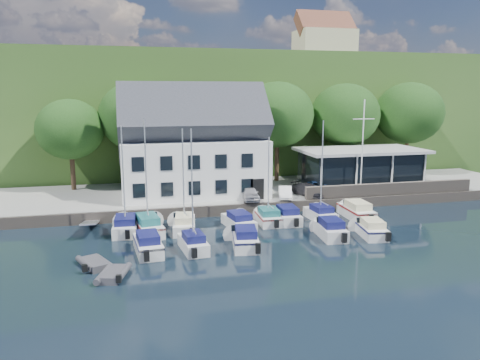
{
  "coord_description": "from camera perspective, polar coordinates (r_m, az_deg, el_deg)",
  "views": [
    {
      "loc": [
        -13.31,
        -29.43,
        11.08
      ],
      "look_at": [
        -4.03,
        9.0,
        3.64
      ],
      "focal_mm": 35.0,
      "sensor_mm": 36.0,
      "label": 1
    }
  ],
  "objects": [
    {
      "name": "boat_r1_6",
      "position": [
        41.11,
        9.93,
        0.8
      ],
      "size": [
        2.18,
        5.42,
        8.32
      ],
      "primitive_type": null,
      "rotation": [
        0.0,
        0.0,
        0.06
      ],
      "color": "silver",
      "rests_on": "ground"
    },
    {
      "name": "boat_r1_2",
      "position": [
        37.45,
        -6.92,
        0.07
      ],
      "size": [
        2.67,
        6.08,
        8.5
      ],
      "primitive_type": null,
      "rotation": [
        0.0,
        0.0,
        -0.14
      ],
      "color": "silver",
      "rests_on": "ground"
    },
    {
      "name": "boat_r1_5",
      "position": [
        40.73,
        5.72,
        -4.13
      ],
      "size": [
        2.11,
        5.72,
        1.45
      ],
      "primitive_type": null,
      "rotation": [
        0.0,
        0.0,
        -0.04
      ],
      "color": "silver",
      "rests_on": "ground"
    },
    {
      "name": "dinghy_0",
      "position": [
        31.92,
        -17.27,
        -9.54
      ],
      "size": [
        2.64,
        3.18,
        0.64
      ],
      "primitive_type": null,
      "rotation": [
        0.0,
        0.0,
        0.43
      ],
      "color": "#39393E",
      "rests_on": "ground"
    },
    {
      "name": "hillside",
      "position": [
        92.44,
        -5.34,
        8.7
      ],
      "size": [
        160.0,
        75.0,
        16.0
      ],
      "primitive_type": "cube",
      "color": "#32531F",
      "rests_on": "ground"
    },
    {
      "name": "tree_5",
      "position": [
        61.43,
        19.79,
        5.89
      ],
      "size": [
        8.26,
        8.26,
        11.29
      ],
      "primitive_type": null,
      "color": "black",
      "rests_on": "quay"
    },
    {
      "name": "tree_1",
      "position": [
        51.84,
        -12.32,
        5.46
      ],
      "size": [
        8.2,
        8.2,
        11.21
      ],
      "primitive_type": null,
      "color": "black",
      "rests_on": "quay"
    },
    {
      "name": "boat_r1_4",
      "position": [
        39.48,
        3.5,
        0.51
      ],
      "size": [
        2.18,
        5.39,
        8.28
      ],
      "primitive_type": null,
      "rotation": [
        0.0,
        0.0,
        -0.05
      ],
      "color": "silver",
      "rests_on": "ground"
    },
    {
      "name": "car_silver",
      "position": [
        44.35,
        1.17,
        -1.62
      ],
      "size": [
        1.86,
        3.94,
        1.3
      ],
      "primitive_type": "imported",
      "rotation": [
        0.0,
        0.0,
        -0.09
      ],
      "color": "#B3B2B7",
      "rests_on": "quay"
    },
    {
      "name": "quay",
      "position": [
        49.91,
        2.21,
        -1.59
      ],
      "size": [
        60.0,
        13.0,
        1.0
      ],
      "primitive_type": "cube",
      "color": "gray",
      "rests_on": "ground"
    },
    {
      "name": "boat_r2_4",
      "position": [
        38.07,
        15.69,
        -5.58
      ],
      "size": [
        2.62,
        5.49,
        1.39
      ],
      "primitive_type": null,
      "rotation": [
        0.0,
        0.0,
        -0.16
      ],
      "color": "silver",
      "rests_on": "ground"
    },
    {
      "name": "boat_r2_0",
      "position": [
        33.58,
        -11.16,
        -7.47
      ],
      "size": [
        2.33,
        6.07,
        1.5
      ],
      "primitive_type": null,
      "rotation": [
        0.0,
        0.0,
        0.09
      ],
      "color": "silver",
      "rests_on": "ground"
    },
    {
      "name": "club_pavilion",
      "position": [
        52.14,
        14.41,
        1.46
      ],
      "size": [
        13.2,
        7.2,
        4.1
      ],
      "primitive_type": null,
      "color": "black",
      "rests_on": "quay"
    },
    {
      "name": "tree_0",
      "position": [
        51.52,
        -19.9,
        4.05
      ],
      "size": [
        6.9,
        6.9,
        9.43
      ],
      "primitive_type": null,
      "color": "black",
      "rests_on": "quay"
    },
    {
      "name": "boat_r1_3",
      "position": [
        38.9,
        -0.16,
        -4.84
      ],
      "size": [
        2.74,
        5.92,
        1.37
      ],
      "primitive_type": null,
      "rotation": [
        0.0,
        0.0,
        0.15
      ],
      "color": "silver",
      "rests_on": "ground"
    },
    {
      "name": "dinghy_1",
      "position": [
        29.84,
        -15.2,
        -10.87
      ],
      "size": [
        2.31,
        3.06,
        0.63
      ],
      "primitive_type": null,
      "rotation": [
        0.0,
        0.0,
        -0.28
      ],
      "color": "#39393E",
      "rests_on": "ground"
    },
    {
      "name": "boat_r1_1",
      "position": [
        37.29,
        -11.37,
        0.5
      ],
      "size": [
        2.96,
        7.02,
        9.27
      ],
      "primitive_type": null,
      "rotation": [
        0.0,
        0.0,
        0.16
      ],
      "color": "silver",
      "rests_on": "ground"
    },
    {
      "name": "boat_r1_7",
      "position": [
        43.11,
        13.99,
        -3.49
      ],
      "size": [
        2.2,
        6.6,
        1.56
      ],
      "primitive_type": null,
      "rotation": [
        0.0,
        0.0,
        -0.03
      ],
      "color": "silver",
      "rests_on": "ground"
    },
    {
      "name": "gangway",
      "position": [
        40.12,
        -17.68,
        -5.89
      ],
      "size": [
        1.2,
        6.0,
        1.4
      ],
      "primitive_type": null,
      "color": "silver",
      "rests_on": "ground"
    },
    {
      "name": "flagpole",
      "position": [
        47.44,
        14.69,
        3.8
      ],
      "size": [
        2.26,
        0.2,
        9.41
      ],
      "primitive_type": null,
      "color": "white",
      "rests_on": "quay"
    },
    {
      "name": "boat_r1_0",
      "position": [
        37.76,
        -14.03,
        0.11
      ],
      "size": [
        2.38,
        6.13,
        8.75
      ],
      "primitive_type": null,
      "rotation": [
        0.0,
        0.0,
        -0.06
      ],
      "color": "silver",
      "rests_on": "ground"
    },
    {
      "name": "farmhouse",
      "position": [
        89.21,
        10.24,
        16.3
      ],
      "size": [
        10.4,
        7.0,
        8.2
      ],
      "primitive_type": null,
      "color": "#C5B497",
      "rests_on": "hillside"
    },
    {
      "name": "quay_face",
      "position": [
        43.85,
        4.52,
        -3.34
      ],
      "size": [
        60.0,
        0.3,
        1.0
      ],
      "primitive_type": "cube",
      "color": "#62584E",
      "rests_on": "ground"
    },
    {
      "name": "tree_4",
      "position": [
        57.22,
        12.61,
        5.88
      ],
      "size": [
        8.14,
        8.14,
        11.13
      ],
      "primitive_type": null,
      "color": "black",
      "rests_on": "quay"
    },
    {
      "name": "seawall",
      "position": [
        48.96,
        17.87,
        -1.03
      ],
      "size": [
        18.0,
        0.5,
        1.2
      ],
      "primitive_type": "cube",
      "color": "#62584E",
      "rests_on": "quay"
    },
    {
      "name": "harbor_building",
      "position": [
        46.71,
        -5.72,
        3.56
      ],
      "size": [
        14.4,
        8.2,
        8.7
      ],
      "primitive_type": null,
      "color": "white",
      "rests_on": "quay"
    },
    {
      "name": "car_blue",
      "position": [
        47.67,
        9.5,
        -0.89
      ],
      "size": [
        2.59,
        4.13,
        1.32
      ],
      "primitive_type": "imported",
      "rotation": [
        0.0,
        0.0,
        -0.3
      ],
      "color": "#2F5391",
      "rests_on": "quay"
    },
    {
      "name": "tree_3",
      "position": [
        53.67,
        4.56,
        5.88
      ],
      "size": [
        8.25,
        8.25,
        11.28
      ],
      "primitive_type": null,
      "color": "black",
      "rests_on": "quay"
    },
    {
      "name": "boat_r2_2",
      "position": [
        34.2,
        0.62,
        -6.93
      ],
      "size": [
        2.81,
        5.99,
        1.49
      ],
      "primitive_type": null,
      "rotation": [
        0.0,
        0.0,
        -0.17
      ],
      "color": "silver",
      "rests_on": "ground"
    },
    {
      "name": "boat_r2_3",
      "position": [
        37.11,
        10.92,
        -5.7
      ],
      "size": [
        2.34,
        5.74,
        1.5
      ],
      "primitive_type": null,
      "rotation": [
        0.0,
        0.0,
        -0.08
      ],
      "color": "silver",
      "rests_on": "ground"
    },
    {
      "name": "ground",
      "position": [
        34.14,
        10.29,
        -8.46
      ],
      "size": [
        180.0,
        180.0,
        0.0
      ],
      "primitive_type": "plane",
      "color": "black",
      "rests_on": "ground"
    },
    {
      "name": "boat_r2_1",
      "position": [
        32.64,
        -5.85,
        -1.56
      ],
      "size": [
        2.19,
        5.34,
        8.41
      ],
      "primitive_type": null,
      "rotation": [
        0.0,
        0.0,
        0.1
      ],
      "color": "silver",
      "rests_on": "ground"
    },
    {
      "name": "field_patch",
      "position": [
        101.81,
        -1.51,
        13.51
      ],
      "size": [
        50.0,
        30.0,
        0.3
      ],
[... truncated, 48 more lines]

